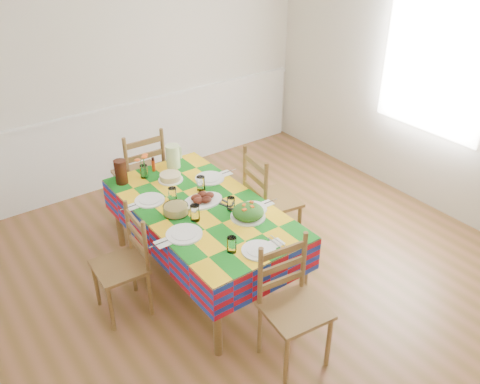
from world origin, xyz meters
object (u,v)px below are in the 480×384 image
Objects in this scene: chair_near at (292,306)px; chair_far at (141,175)px; dining_table at (202,214)px; meat_platter at (203,199)px; tea_pitcher at (121,172)px; chair_left at (124,265)px; green_pitcher at (173,156)px; chair_right at (268,201)px.

chair_far is at bearing 96.50° from chair_near.
dining_table is at bearing 96.59° from chair_near.
meat_platter is (0.04, 0.05, 0.10)m from dining_table.
chair_near is 2.25m from chair_far.
chair_far is (-0.01, 2.25, 0.03)m from chair_near.
tea_pitcher is 0.23× the size of chair_near.
chair_near is (0.36, -1.86, -0.35)m from tea_pitcher.
chair_left is (-0.72, 1.12, -0.03)m from chair_near.
chair_far reaches higher than chair_left.
tea_pitcher is 0.22× the size of chair_far.
tea_pitcher is 1.93m from chair_near.
chair_near is (0.00, -1.12, -0.16)m from dining_table.
green_pitcher is 0.51m from tea_pitcher.
chair_far reaches higher than meat_platter.
green_pitcher is at bearing 80.42° from meat_platter.
chair_right is at bearing -3.82° from meat_platter.
chair_near is at bearing -79.08° from tea_pitcher.
chair_far and chair_right have the same top height.
tea_pitcher reaches higher than meat_platter.
chair_near reaches higher than chair_left.
chair_right is (1.42, 0.01, 0.06)m from chair_left.
dining_table is 1.81× the size of chair_right.
dining_table is 1.92× the size of chair_near.
dining_table is at bearing 99.23° from chair_right.
tea_pitcher is 1.33m from chair_right.
tea_pitcher is 0.22× the size of chair_right.
dining_table is 8.20× the size of green_pitcher.
chair_near is (-0.04, -1.18, -0.27)m from meat_platter.
meat_platter is 0.70m from green_pitcher.
chair_left is (-0.87, -0.74, -0.37)m from green_pitcher.
meat_platter is 0.39× the size of chair_left.
meat_platter is at bearing 97.30° from chair_left.
chair_left is at bearing 128.96° from chair_near.
green_pitcher is 0.22× the size of chair_far.
green_pitcher is 1.90m from chair_near.
chair_far is at bearing 90.06° from dining_table.
chair_near is at bearing -94.72° from green_pitcher.
chair_right reaches higher than green_pitcher.
meat_platter is 0.71m from chair_right.
green_pitcher is at bearing 133.40° from chair_left.
chair_right is (0.70, 1.13, 0.03)m from chair_near.
chair_left reaches higher than dining_table.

